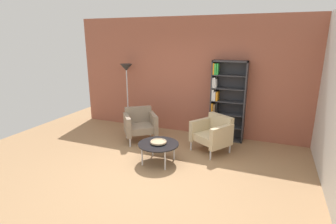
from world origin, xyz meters
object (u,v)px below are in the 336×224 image
(coffee_table_low, at_px, (158,145))
(armchair_corner_red, at_px, (140,124))
(decorative_bowl, at_px, (158,142))
(armchair_near_window, at_px, (213,133))
(bookshelf_tall, at_px, (225,101))
(floor_lamp_torchiere, at_px, (127,75))

(coffee_table_low, distance_m, armchair_corner_red, 1.28)
(decorative_bowl, distance_m, armchair_near_window, 1.28)
(bookshelf_tall, xyz_separation_m, decorative_bowl, (-0.94, -1.78, -0.50))
(armchair_corner_red, height_order, floor_lamp_torchiere, floor_lamp_torchiere)
(coffee_table_low, distance_m, floor_lamp_torchiere, 2.55)
(decorative_bowl, relative_size, armchair_near_window, 0.34)
(armchair_corner_red, xyz_separation_m, floor_lamp_torchiere, (-0.74, 0.72, 1.03))
(armchair_corner_red, xyz_separation_m, armchair_near_window, (1.76, 0.03, 0.00))
(armchair_corner_red, bearing_deg, coffee_table_low, -83.98)
(armchair_corner_red, bearing_deg, decorative_bowl, -83.98)
(coffee_table_low, height_order, decorative_bowl, decorative_bowl)
(floor_lamp_torchiere, bearing_deg, coffee_table_low, -45.15)
(bookshelf_tall, distance_m, armchair_corner_red, 2.09)
(bookshelf_tall, distance_m, armchair_near_window, 0.99)
(bookshelf_tall, bearing_deg, armchair_near_window, -95.26)
(bookshelf_tall, xyz_separation_m, armchair_near_window, (-0.08, -0.83, -0.52))
(decorative_bowl, bearing_deg, bookshelf_tall, 62.04)
(decorative_bowl, bearing_deg, floor_lamp_torchiere, 134.85)
(bookshelf_tall, distance_m, floor_lamp_torchiere, 2.63)
(coffee_table_low, height_order, armchair_near_window, armchair_near_window)
(armchair_near_window, bearing_deg, bookshelf_tall, 116.61)
(armchair_corner_red, distance_m, armchair_near_window, 1.76)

